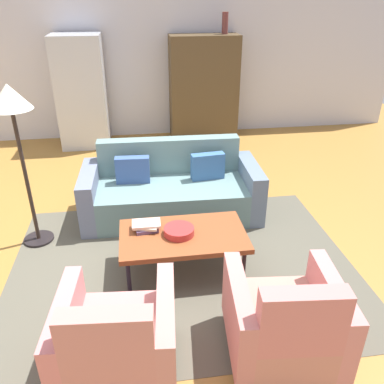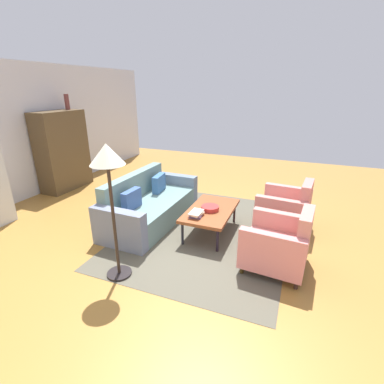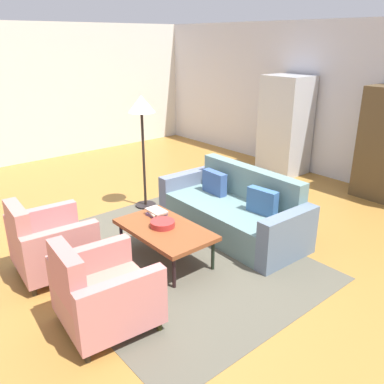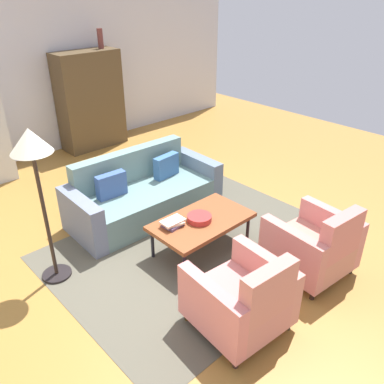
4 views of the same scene
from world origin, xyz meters
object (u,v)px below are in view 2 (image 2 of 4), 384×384
Objects in this scene: armchair_left at (281,245)px; fruit_bowl at (210,208)px; floor_lamp at (108,168)px; cabinet at (63,151)px; vase_tall at (67,102)px; couch at (148,206)px; armchair_right at (287,210)px; book_stack at (196,214)px; coffee_table at (211,211)px.

armchair_left is 3.04× the size of fruit_bowl.
fruit_bowl is at bearing 69.13° from armchair_left.
fruit_bowl is 1.93m from floor_lamp.
cabinet is 5.20× the size of vase_tall.
couch is 2.42× the size of armchair_left.
fruit_bowl is 0.17× the size of floor_lamp.
armchair_right is (0.59, -2.35, 0.06)m from couch.
vase_tall reaches higher than cabinet.
couch reaches higher than book_stack.
floor_lamp is at bearing -131.01° from vase_tall.
couch is at bearing 72.09° from book_stack.
floor_lamp is (-2.75, -3.16, -0.53)m from vase_tall.
cabinet is (0.88, 3.92, 0.51)m from coffee_table.
book_stack is at bearing -112.47° from vase_tall.
floor_lamp is (-1.19, 0.62, 0.98)m from book_stack.
coffee_table is 0.37m from book_stack.
vase_tall is at bearing 72.61° from coffee_table.
armchair_left is at bearing -109.83° from vase_tall.
armchair_right is 0.51× the size of floor_lamp.
couch is at bearing 15.95° from floor_lamp.
vase_tall reaches higher than coffee_table.
armchair_left is at bearing -117.45° from coffee_table.
vase_tall reaches higher than floor_lamp.
couch is 7.35× the size of fruit_bowl.
coffee_table is 1.36× the size of armchair_right.
armchair_left is 5.64m from vase_tall.
fruit_bowl is 0.33m from book_stack.
floor_lamp reaches higher than armchair_right.
book_stack is at bearing 131.37° from armchair_right.
floor_lamp is at bearing 17.66° from couch.
couch is 1.24× the size of floor_lamp.
coffee_table is at bearing -107.39° from vase_tall.
fruit_bowl is at bearing 180.00° from coffee_table.
fruit_bowl is at bearing 89.69° from couch.
book_stack is at bearing 159.40° from coffee_table.
cabinet is at bearing 92.39° from armchair_right.
floor_lamp reaches higher than book_stack.
fruit_bowl is at bearing 124.05° from armchair_right.
armchair_right is 0.49× the size of cabinet.
armchair_right is at bearing -42.13° from floor_lamp.
coffee_table is 1.31m from armchair_right.
armchair_left reaches higher than book_stack.
armchair_right is (0.59, -1.17, -0.04)m from coffee_table.
armchair_left is at bearing -174.43° from armchair_right.
armchair_left is 2.54× the size of vase_tall.
armchair_left is at bearing -101.63° from book_stack.
book_stack is at bearing 73.80° from couch.
armchair_right is at bearing -93.18° from cabinet.
floor_lamp is (-2.40, -3.17, 0.54)m from cabinet.
coffee_table is 4.40m from vase_tall.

